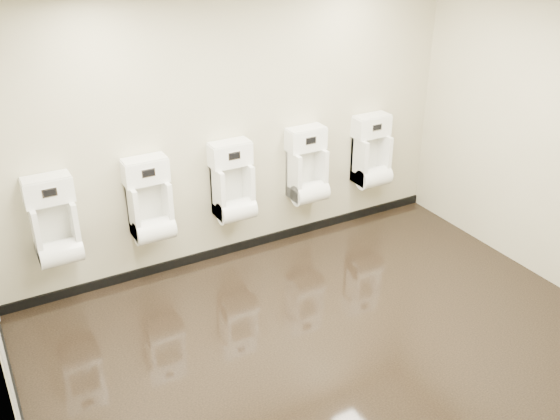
# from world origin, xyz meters

# --- Properties ---
(ground) EXTENTS (5.00, 3.50, 0.00)m
(ground) POSITION_xyz_m (0.00, 0.00, 0.00)
(ground) COLOR black
(ground) RESTS_ON ground
(ceiling) EXTENTS (5.00, 3.50, 0.00)m
(ceiling) POSITION_xyz_m (0.00, 0.00, 2.80)
(ceiling) COLOR silver
(back_wall) EXTENTS (5.00, 0.02, 2.80)m
(back_wall) POSITION_xyz_m (0.00, 1.75, 1.40)
(back_wall) COLOR #BFB897
(back_wall) RESTS_ON ground
(front_wall) EXTENTS (5.00, 0.02, 2.80)m
(front_wall) POSITION_xyz_m (0.00, -1.75, 1.40)
(front_wall) COLOR #BFB897
(front_wall) RESTS_ON ground
(right_wall) EXTENTS (0.02, 3.50, 2.80)m
(right_wall) POSITION_xyz_m (2.50, 0.00, 1.40)
(right_wall) COLOR #BFB897
(right_wall) RESTS_ON ground
(skirting_back) EXTENTS (5.00, 0.02, 0.10)m
(skirting_back) POSITION_xyz_m (0.00, 1.74, 0.05)
(skirting_back) COLOR black
(skirting_back) RESTS_ON ground
(urinal_0) EXTENTS (0.43, 0.33, 0.81)m
(urinal_0) POSITION_xyz_m (-1.86, 1.61, 0.84)
(urinal_0) COLOR white
(urinal_0) RESTS_ON back_wall
(urinal_1) EXTENTS (0.43, 0.33, 0.81)m
(urinal_1) POSITION_xyz_m (-0.97, 1.61, 0.84)
(urinal_1) COLOR white
(urinal_1) RESTS_ON back_wall
(urinal_2) EXTENTS (0.43, 0.33, 0.81)m
(urinal_2) POSITION_xyz_m (-0.10, 1.61, 0.84)
(urinal_2) COLOR white
(urinal_2) RESTS_ON back_wall
(urinal_3) EXTENTS (0.43, 0.33, 0.81)m
(urinal_3) POSITION_xyz_m (0.79, 1.61, 0.84)
(urinal_3) COLOR white
(urinal_3) RESTS_ON back_wall
(urinal_4) EXTENTS (0.43, 0.33, 0.81)m
(urinal_4) POSITION_xyz_m (1.65, 1.61, 0.84)
(urinal_4) COLOR white
(urinal_4) RESTS_ON back_wall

